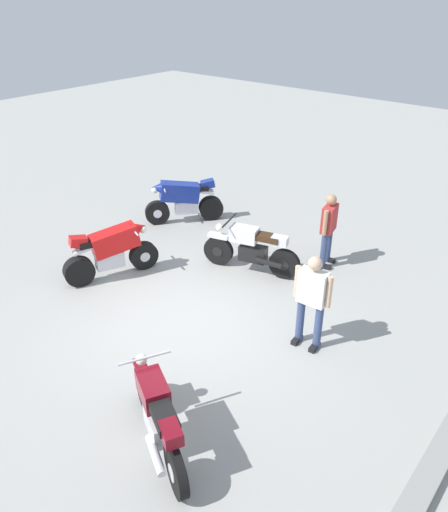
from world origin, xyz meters
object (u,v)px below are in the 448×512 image
Objects in this scene: motorcycle_silver_cruiser at (251,249)px; motorcycle_red_sportbike at (111,250)px; motorcycle_blue_sportbike at (184,199)px; motorcycle_maroon_cruiser at (158,416)px; person_in_white_shirt at (312,297)px; person_in_red_shirt at (329,226)px.

motorcycle_red_sportbike is (1.96, -2.04, 0.07)m from motorcycle_silver_cruiser.
motorcycle_maroon_cruiser is (5.19, 4.52, -0.07)m from motorcycle_blue_sportbike.
motorcycle_silver_cruiser is 1.23× the size of person_in_white_shirt.
motorcycle_red_sportbike is 1.14× the size of person_in_white_shirt.
motorcycle_blue_sportbike is at bearing -118.52° from person_in_white_shirt.
motorcycle_maroon_cruiser is (4.31, 1.77, 0.00)m from motorcycle_silver_cruiser.
person_in_white_shirt reaches higher than motorcycle_red_sportbike.
motorcycle_maroon_cruiser is 5.59m from person_in_red_shirt.
motorcycle_maroon_cruiser is 3.07m from person_in_white_shirt.
motorcycle_silver_cruiser is at bearing -40.29° from motorcycle_maroon_cruiser.
person_in_white_shirt is (-3.01, 0.39, 0.42)m from motorcycle_maroon_cruiser.
person_in_white_shirt is (-0.66, 4.20, 0.35)m from motorcycle_red_sportbike.
motorcycle_red_sportbike reaches higher than motorcycle_silver_cruiser.
motorcycle_red_sportbike is 0.99× the size of motorcycle_maroon_cruiser.
person_in_red_shirt is (-3.18, 3.09, 0.30)m from motorcycle_red_sportbike.
person_in_red_shirt is at bearing -55.20° from motorcycle_maroon_cruiser.
person_in_white_shirt is at bearing 132.34° from motorcycle_silver_cruiser.
motorcycle_blue_sportbike is 1.00× the size of person_in_white_shirt.
motorcycle_silver_cruiser and motorcycle_maroon_cruiser have the same top height.
motorcycle_silver_cruiser is 2.56m from person_in_white_shirt.
motorcycle_red_sportbike is 4.47m from motorcycle_maroon_cruiser.
person_in_white_shirt reaches higher than person_in_red_shirt.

